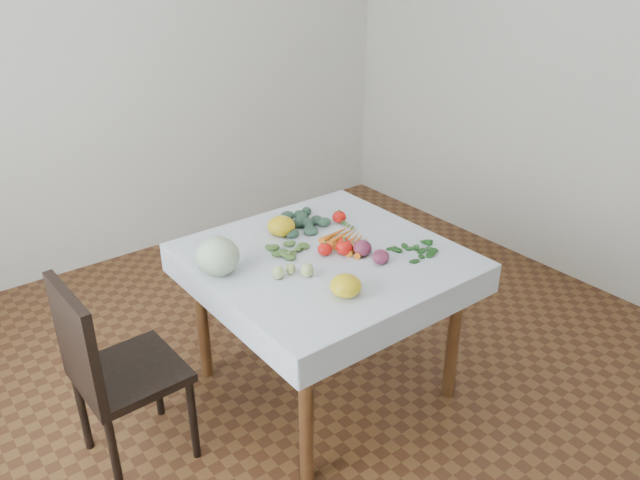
# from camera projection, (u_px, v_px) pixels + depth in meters

# --- Properties ---
(ground) EXTENTS (4.00, 4.00, 0.00)m
(ground) POSITION_uv_depth(u_px,v_px,m) (325.00, 383.00, 3.21)
(ground) COLOR brown
(back_wall) EXTENTS (4.00, 0.04, 2.70)m
(back_wall) POSITION_uv_depth(u_px,v_px,m) (135.00, 58.00, 4.03)
(back_wall) COLOR silver
(back_wall) RESTS_ON ground
(table) EXTENTS (1.00, 1.00, 0.75)m
(table) POSITION_uv_depth(u_px,v_px,m) (325.00, 273.00, 2.92)
(table) COLOR brown
(table) RESTS_ON ground
(tablecloth) EXTENTS (1.12, 1.12, 0.01)m
(tablecloth) POSITION_uv_depth(u_px,v_px,m) (325.00, 254.00, 2.88)
(tablecloth) COLOR white
(tablecloth) RESTS_ON table
(chair) EXTENTS (0.42, 0.42, 0.91)m
(chair) POSITION_uv_depth(u_px,v_px,m) (108.00, 366.00, 2.52)
(chair) COLOR black
(chair) RESTS_ON ground
(cabbage) EXTENTS (0.25, 0.25, 0.17)m
(cabbage) POSITION_uv_depth(u_px,v_px,m) (218.00, 256.00, 2.67)
(cabbage) COLOR beige
(cabbage) RESTS_ON tablecloth
(tomato_a) EXTENTS (0.08, 0.08, 0.07)m
(tomato_a) POSITION_uv_depth(u_px,v_px,m) (344.00, 248.00, 2.86)
(tomato_a) COLOR red
(tomato_a) RESTS_ON tablecloth
(tomato_b) EXTENTS (0.08, 0.08, 0.06)m
(tomato_b) POSITION_uv_depth(u_px,v_px,m) (339.00, 217.00, 3.17)
(tomato_b) COLOR red
(tomato_b) RESTS_ON tablecloth
(tomato_c) EXTENTS (0.08, 0.08, 0.06)m
(tomato_c) POSITION_uv_depth(u_px,v_px,m) (344.00, 244.00, 2.89)
(tomato_c) COLOR red
(tomato_c) RESTS_ON tablecloth
(tomato_d) EXTENTS (0.08, 0.08, 0.06)m
(tomato_d) POSITION_uv_depth(u_px,v_px,m) (325.00, 249.00, 2.85)
(tomato_d) COLOR red
(tomato_d) RESTS_ON tablecloth
(heirloom_back) EXTENTS (0.15, 0.15, 0.10)m
(heirloom_back) POSITION_uv_depth(u_px,v_px,m) (281.00, 226.00, 3.03)
(heirloom_back) COLOR yellow
(heirloom_back) RESTS_ON tablecloth
(heirloom_front) EXTENTS (0.17, 0.17, 0.09)m
(heirloom_front) POSITION_uv_depth(u_px,v_px,m) (346.00, 286.00, 2.53)
(heirloom_front) COLOR yellow
(heirloom_front) RESTS_ON tablecloth
(onion_a) EXTENTS (0.11, 0.11, 0.07)m
(onion_a) POSITION_uv_depth(u_px,v_px,m) (362.00, 248.00, 2.85)
(onion_a) COLOR #5B1A37
(onion_a) RESTS_ON tablecloth
(onion_b) EXTENTS (0.09, 0.09, 0.07)m
(onion_b) POSITION_uv_depth(u_px,v_px,m) (381.00, 257.00, 2.78)
(onion_b) COLOR #5B1A37
(onion_b) RESTS_ON tablecloth
(tomatillo_cluster) EXTENTS (0.11, 0.12, 0.05)m
(tomatillo_cluster) POSITION_uv_depth(u_px,v_px,m) (291.00, 273.00, 2.67)
(tomatillo_cluster) COLOR #BFD179
(tomatillo_cluster) RESTS_ON tablecloth
(carrot_bunch) EXTENTS (0.23, 0.30, 0.03)m
(carrot_bunch) POSITION_uv_depth(u_px,v_px,m) (350.00, 239.00, 2.97)
(carrot_bunch) COLOR orange
(carrot_bunch) RESTS_ON tablecloth
(kale_bunch) EXTENTS (0.28, 0.24, 0.04)m
(kale_bunch) POSITION_uv_depth(u_px,v_px,m) (304.00, 222.00, 3.14)
(kale_bunch) COLOR #345541
(kale_bunch) RESTS_ON tablecloth
(basil_bunch) EXTENTS (0.24, 0.17, 0.01)m
(basil_bunch) POSITION_uv_depth(u_px,v_px,m) (415.00, 249.00, 2.91)
(basil_bunch) COLOR #1B4A17
(basil_bunch) RESTS_ON tablecloth
(dill_bunch) EXTENTS (0.19, 0.19, 0.02)m
(dill_bunch) POSITION_uv_depth(u_px,v_px,m) (289.00, 251.00, 2.88)
(dill_bunch) COLOR #547D39
(dill_bunch) RESTS_ON tablecloth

